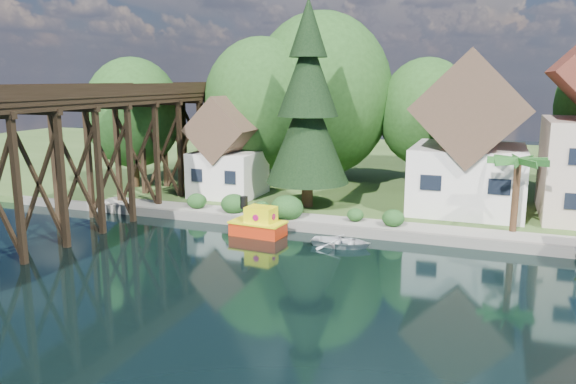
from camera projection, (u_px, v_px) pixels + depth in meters
name	position (u px, v px, depth m)	size (l,w,h in m)	color
ground	(299.00, 277.00, 27.77)	(140.00, 140.00, 0.00)	black
bank	(405.00, 169.00, 58.97)	(140.00, 52.00, 0.50)	#365120
seawall	(406.00, 237.00, 33.70)	(60.00, 0.40, 0.62)	slate
promenade	(442.00, 231.00, 34.17)	(50.00, 2.60, 0.06)	gray
trestle_bridge	(96.00, 145.00, 36.91)	(4.12, 44.18, 9.30)	black
house_left	(470.00, 144.00, 39.07)	(7.64, 8.64, 11.02)	white
shed	(228.00, 154.00, 44.08)	(5.09, 5.40, 7.85)	white
bg_trees	(397.00, 108.00, 45.51)	(49.90, 13.30, 10.57)	#382314
shrubs	(280.00, 206.00, 37.60)	(15.76, 2.47, 1.70)	#1B4117
conifer	(308.00, 109.00, 39.39)	(5.93, 5.93, 14.61)	#382314
palm_tree	(518.00, 163.00, 33.13)	(4.44, 4.44, 4.83)	#382314
tugboat	(259.00, 224.00, 34.94)	(3.53, 2.16, 2.45)	red
boat_white_a	(341.00, 241.00, 32.69)	(2.49, 3.48, 0.72)	silver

